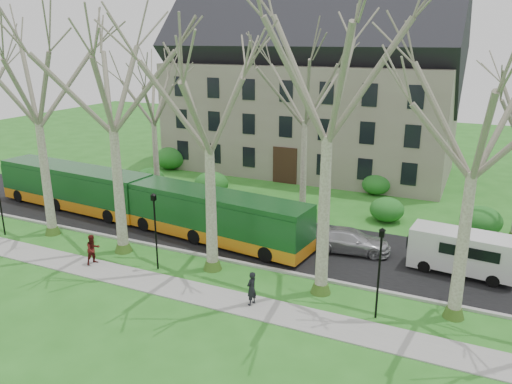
% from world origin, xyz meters
% --- Properties ---
extents(ground, '(120.00, 120.00, 0.00)m').
position_xyz_m(ground, '(0.00, 0.00, 0.00)').
color(ground, '#286D1F').
rests_on(ground, ground).
extents(sidewalk, '(70.00, 2.00, 0.06)m').
position_xyz_m(sidewalk, '(0.00, -2.50, 0.03)').
color(sidewalk, gray).
rests_on(sidewalk, ground).
extents(road, '(80.00, 8.00, 0.06)m').
position_xyz_m(road, '(0.00, 5.50, 0.03)').
color(road, black).
rests_on(road, ground).
extents(curb, '(80.00, 0.25, 0.14)m').
position_xyz_m(curb, '(0.00, 1.50, 0.07)').
color(curb, '#A5A39E').
rests_on(curb, ground).
extents(building, '(26.50, 12.20, 16.00)m').
position_xyz_m(building, '(-6.00, 24.00, 8.07)').
color(building, gray).
rests_on(building, ground).
extents(tree_row_verge, '(49.00, 7.00, 14.00)m').
position_xyz_m(tree_row_verge, '(0.00, 0.30, 7.00)').
color(tree_row_verge, gray).
rests_on(tree_row_verge, ground).
extents(tree_row_far, '(33.00, 7.00, 12.00)m').
position_xyz_m(tree_row_far, '(-1.33, 11.00, 6.00)').
color(tree_row_far, gray).
rests_on(tree_row_far, ground).
extents(lamp_row, '(36.22, 0.22, 4.30)m').
position_xyz_m(lamp_row, '(-0.00, -1.00, 2.57)').
color(lamp_row, black).
rests_on(lamp_row, ground).
extents(hedges, '(30.60, 8.60, 2.00)m').
position_xyz_m(hedges, '(-4.67, 14.00, 1.00)').
color(hedges, '#1A5E20').
rests_on(hedges, ground).
extents(bus_lead, '(13.17, 3.69, 3.25)m').
position_xyz_m(bus_lead, '(-17.66, 5.05, 1.68)').
color(bus_lead, '#14471C').
rests_on(bus_lead, road).
extents(bus_follow, '(12.96, 4.11, 3.18)m').
position_xyz_m(bus_follow, '(-5.17, 3.93, 1.65)').
color(bus_follow, '#14471C').
rests_on(bus_follow, road).
extents(sedan, '(4.99, 2.66, 1.38)m').
position_xyz_m(sedan, '(3.02, 5.70, 0.75)').
color(sedan, '#B1B2B6').
rests_on(sedan, road).
extents(van_a, '(5.49, 2.42, 2.33)m').
position_xyz_m(van_a, '(9.19, 5.39, 1.22)').
color(van_a, silver).
rests_on(van_a, road).
extents(pedestrian_a, '(0.53, 0.68, 1.68)m').
position_xyz_m(pedestrian_a, '(0.38, -2.37, 0.90)').
color(pedestrian_a, black).
rests_on(pedestrian_a, sidewalk).
extents(pedestrian_b, '(0.88, 1.00, 1.72)m').
position_xyz_m(pedestrian_b, '(-9.61, -2.01, 0.92)').
color(pedestrian_b, '#4F1412').
rests_on(pedestrian_b, sidewalk).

